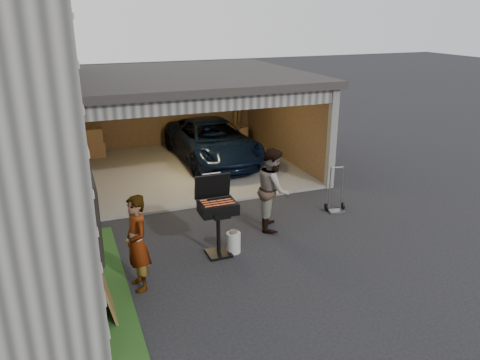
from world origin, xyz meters
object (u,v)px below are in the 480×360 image
object	(u,v)px
bbq_grill	(217,210)
propane_tank	(233,242)
woman	(137,243)
man	(273,189)
minivan	(213,143)
plywood_panel	(107,293)
hand_truck	(336,203)

from	to	relation	value
bbq_grill	propane_tank	distance (m)	0.80
woman	man	size ratio (longest dim) A/B	0.94
minivan	plywood_panel	distance (m)	8.18
minivan	woman	xyz separation A→B (m)	(-3.45, -6.46, 0.21)
woman	bbq_grill	distance (m)	1.78
man	propane_tank	distance (m)	1.61
man	propane_tank	xyz separation A→B (m)	(-1.22, -0.79, -0.70)
man	minivan	bearing A→B (deg)	19.18
minivan	hand_truck	size ratio (longest dim) A/B	4.14
woman	bbq_grill	world-z (taller)	woman
minivan	hand_truck	world-z (taller)	minivan
woman	plywood_panel	world-z (taller)	woman
woman	plywood_panel	bearing A→B (deg)	-53.31
bbq_grill	hand_truck	bearing A→B (deg)	16.65
woman	plywood_panel	size ratio (longest dim) A/B	1.99
man	propane_tank	bearing A→B (deg)	145.13
woman	man	bearing A→B (deg)	102.98
plywood_panel	bbq_grill	bearing A→B (deg)	29.92
bbq_grill	propane_tank	bearing A→B (deg)	-8.63
bbq_grill	plywood_panel	distance (m)	2.66
man	bbq_grill	bearing A→B (deg)	138.10
man	bbq_grill	distance (m)	1.70
woman	hand_truck	world-z (taller)	woman
plywood_panel	hand_truck	xyz separation A→B (m)	(5.59, 2.30, -0.21)
minivan	hand_truck	xyz separation A→B (m)	(1.54, -4.81, -0.43)
bbq_grill	woman	bearing A→B (deg)	-158.65
man	bbq_grill	size ratio (longest dim) A/B	1.14
man	hand_truck	bearing A→B (deg)	-59.93
minivan	woman	world-z (taller)	woman
man	propane_tank	world-z (taller)	man
plywood_panel	woman	bearing A→B (deg)	47.31
propane_tank	woman	bearing A→B (deg)	-163.03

